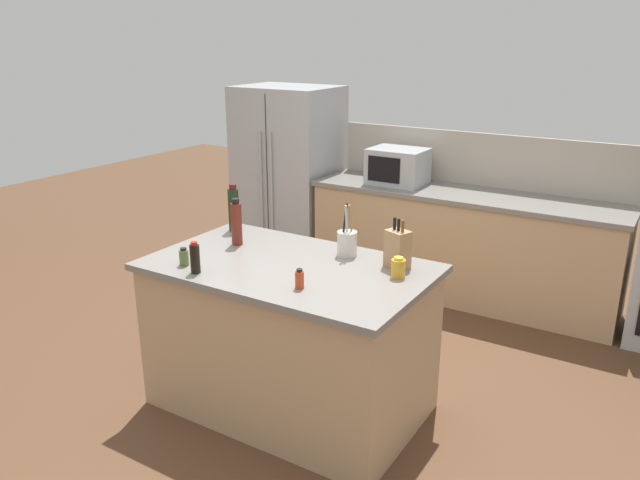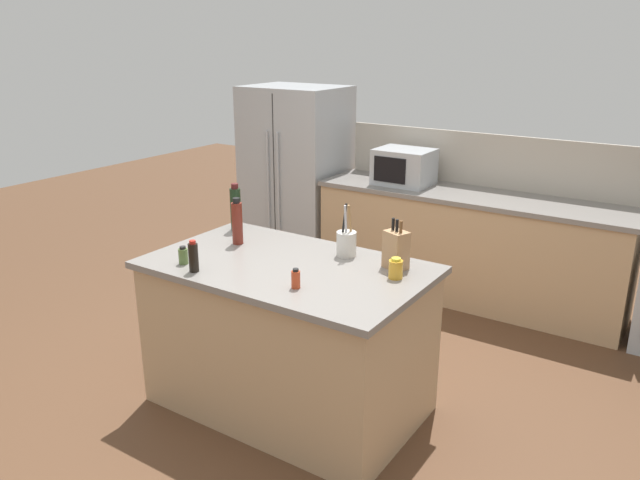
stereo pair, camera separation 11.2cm
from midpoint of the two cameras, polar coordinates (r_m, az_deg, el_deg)
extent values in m
plane|color=brown|center=(4.06, -3.50, -14.75)|extent=(14.00, 14.00, 0.00)
cube|color=tan|center=(5.53, 12.22, -0.66)|extent=(2.62, 0.62, 0.90)
cube|color=gray|center=(5.40, 12.56, 4.06)|extent=(2.66, 0.66, 0.04)
cube|color=#B2A899|center=(5.64, 13.82, 7.17)|extent=(2.62, 0.03, 0.46)
cube|color=tan|center=(3.83, -3.63, -9.11)|extent=(1.58, 0.93, 0.90)
cube|color=gray|center=(3.64, -3.78, -2.53)|extent=(1.64, 0.99, 0.04)
cube|color=#ADB2B7|center=(6.27, -3.39, 5.96)|extent=(0.95, 0.72, 1.73)
cube|color=#2D2D2D|center=(5.99, -5.38, 5.30)|extent=(0.01, 0.00, 1.65)
cylinder|color=#ADB2B7|center=(6.01, -5.95, 5.33)|extent=(0.02, 0.02, 0.95)
cylinder|color=#ADB2B7|center=(5.94, -5.02, 5.20)|extent=(0.02, 0.02, 0.95)
cube|color=#ADB2B7|center=(5.59, 6.56, 6.72)|extent=(0.49, 0.38, 0.31)
cube|color=black|center=(5.44, 5.26, 6.43)|extent=(0.30, 0.01, 0.22)
cube|color=#A87C54|center=(3.56, 6.22, -0.84)|extent=(0.16, 0.14, 0.22)
cylinder|color=black|center=(3.54, 5.94, 1.51)|extent=(0.02, 0.02, 0.07)
cylinder|color=black|center=(3.52, 6.30, 1.39)|extent=(0.02, 0.02, 0.07)
cylinder|color=brown|center=(3.50, 6.66, 1.26)|extent=(0.02, 0.02, 0.07)
cylinder|color=beige|center=(3.75, 1.64, -0.33)|extent=(0.12, 0.12, 0.15)
cylinder|color=olive|center=(3.70, 1.94, 1.94)|extent=(0.01, 0.05, 0.18)
cylinder|color=black|center=(3.71, 1.45, 2.00)|extent=(0.01, 0.05, 0.18)
cylinder|color=#B2B2B7|center=(3.69, 1.56, 1.87)|extent=(0.01, 0.03, 0.18)
cylinder|color=black|center=(4.26, -8.65, 2.73)|extent=(0.07, 0.07, 0.29)
cylinder|color=#4C1919|center=(4.22, -8.75, 4.83)|extent=(0.05, 0.05, 0.03)
cylinder|color=gold|center=(3.44, 6.24, -2.61)|extent=(0.08, 0.08, 0.10)
cylinder|color=gold|center=(3.42, 6.27, -1.69)|extent=(0.05, 0.05, 0.02)
cylinder|color=#567038|center=(3.70, -13.19, -1.59)|extent=(0.06, 0.06, 0.09)
cylinder|color=black|center=(3.68, -13.25, -0.81)|extent=(0.04, 0.04, 0.02)
cylinder|color=#B73D1E|center=(3.28, -2.87, -3.67)|extent=(0.05, 0.05, 0.09)
cylinder|color=black|center=(3.26, -2.88, -2.78)|extent=(0.03, 0.03, 0.02)
cylinder|color=maroon|center=(3.97, -8.44, 1.44)|extent=(0.07, 0.07, 0.27)
cylinder|color=black|center=(3.93, -8.54, 3.53)|extent=(0.04, 0.04, 0.03)
cylinder|color=black|center=(3.55, -12.24, -1.71)|extent=(0.06, 0.06, 0.16)
cylinder|color=#B22319|center=(3.52, -12.34, -0.31)|extent=(0.04, 0.04, 0.02)
camera|label=1|loc=(0.06, -90.83, -0.28)|focal=35.00mm
camera|label=2|loc=(0.06, 89.17, 0.28)|focal=35.00mm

